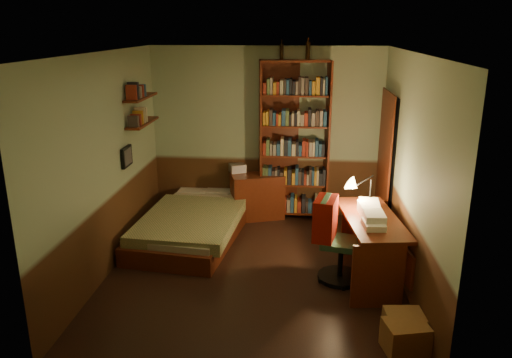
# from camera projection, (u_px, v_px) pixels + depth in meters

# --- Properties ---
(floor) EXTENTS (3.50, 4.00, 0.02)m
(floor) POSITION_uv_depth(u_px,v_px,m) (254.00, 271.00, 6.12)
(floor) COLOR black
(floor) RESTS_ON ground
(ceiling) EXTENTS (3.50, 4.00, 0.02)m
(ceiling) POSITION_uv_depth(u_px,v_px,m) (254.00, 52.00, 5.35)
(ceiling) COLOR silver
(ceiling) RESTS_ON wall_back
(wall_back) EXTENTS (3.50, 0.02, 2.60)m
(wall_back) POSITION_uv_depth(u_px,v_px,m) (266.00, 133.00, 7.65)
(wall_back) COLOR #92A883
(wall_back) RESTS_ON ground
(wall_left) EXTENTS (0.02, 4.00, 2.60)m
(wall_left) POSITION_uv_depth(u_px,v_px,m) (106.00, 165.00, 5.89)
(wall_left) COLOR #92A883
(wall_left) RESTS_ON ground
(wall_right) EXTENTS (0.02, 4.00, 2.60)m
(wall_right) POSITION_uv_depth(u_px,v_px,m) (410.00, 173.00, 5.59)
(wall_right) COLOR #92A883
(wall_right) RESTS_ON ground
(wall_front) EXTENTS (3.50, 0.02, 2.60)m
(wall_front) POSITION_uv_depth(u_px,v_px,m) (230.00, 240.00, 3.82)
(wall_front) COLOR #92A883
(wall_front) RESTS_ON ground
(doorway) EXTENTS (0.06, 0.90, 2.00)m
(doorway) POSITION_uv_depth(u_px,v_px,m) (386.00, 167.00, 6.92)
(doorway) COLOR black
(doorway) RESTS_ON ground
(door_trim) EXTENTS (0.02, 0.98, 2.08)m
(door_trim) POSITION_uv_depth(u_px,v_px,m) (384.00, 167.00, 6.92)
(door_trim) COLOR #491B0D
(door_trim) RESTS_ON ground
(bed) EXTENTS (1.47, 2.37, 0.66)m
(bed) POSITION_uv_depth(u_px,v_px,m) (193.00, 214.00, 7.03)
(bed) COLOR olive
(bed) RESTS_ON ground
(dresser) EXTENTS (0.87, 0.62, 0.70)m
(dresser) POSITION_uv_depth(u_px,v_px,m) (257.00, 196.00, 7.71)
(dresser) COLOR #541F0E
(dresser) RESTS_ON ground
(mini_stereo) EXTENTS (0.29, 0.26, 0.13)m
(mini_stereo) POSITION_uv_depth(u_px,v_px,m) (238.00, 168.00, 7.73)
(mini_stereo) COLOR #B2B2B7
(mini_stereo) RESTS_ON dresser
(bookshelf) EXTENTS (1.07, 0.46, 2.41)m
(bookshelf) POSITION_uv_depth(u_px,v_px,m) (294.00, 142.00, 7.49)
(bookshelf) COLOR #541F0E
(bookshelf) RESTS_ON ground
(bottle_left) EXTENTS (0.06, 0.06, 0.22)m
(bottle_left) POSITION_uv_depth(u_px,v_px,m) (282.00, 52.00, 7.22)
(bottle_left) COLOR black
(bottle_left) RESTS_ON bookshelf
(bottle_right) EXTENTS (0.07, 0.07, 0.24)m
(bottle_right) POSITION_uv_depth(u_px,v_px,m) (308.00, 51.00, 7.19)
(bottle_right) COLOR black
(bottle_right) RESTS_ON bookshelf
(desk) EXTENTS (0.76, 1.48, 0.76)m
(desk) POSITION_uv_depth(u_px,v_px,m) (370.00, 247.00, 5.87)
(desk) COLOR #541F0E
(desk) RESTS_ON ground
(paper_stack) EXTENTS (0.24, 0.32, 0.12)m
(paper_stack) POSITION_uv_depth(u_px,v_px,m) (369.00, 206.00, 5.94)
(paper_stack) COLOR silver
(paper_stack) RESTS_ON desk
(desk_lamp) EXTENTS (0.25, 0.25, 0.65)m
(desk_lamp) POSITION_uv_depth(u_px,v_px,m) (371.00, 182.00, 5.99)
(desk_lamp) COLOR black
(desk_lamp) RESTS_ON desk
(office_chair) EXTENTS (0.62, 0.57, 1.07)m
(office_chair) POSITION_uv_depth(u_px,v_px,m) (342.00, 238.00, 5.75)
(office_chair) COLOR #2E5537
(office_chair) RESTS_ON ground
(red_jacket) EXTENTS (0.28, 0.44, 0.49)m
(red_jacket) POSITION_uv_depth(u_px,v_px,m) (321.00, 168.00, 5.74)
(red_jacket) COLOR #A41509
(red_jacket) RESTS_ON office_chair
(wall_shelf_lower) EXTENTS (0.20, 0.90, 0.03)m
(wall_shelf_lower) POSITION_uv_depth(u_px,v_px,m) (143.00, 123.00, 6.84)
(wall_shelf_lower) COLOR #541F0E
(wall_shelf_lower) RESTS_ON wall_left
(wall_shelf_upper) EXTENTS (0.20, 0.90, 0.03)m
(wall_shelf_upper) POSITION_uv_depth(u_px,v_px,m) (141.00, 97.00, 6.73)
(wall_shelf_upper) COLOR #541F0E
(wall_shelf_upper) RESTS_ON wall_left
(framed_picture) EXTENTS (0.04, 0.32, 0.26)m
(framed_picture) POSITION_uv_depth(u_px,v_px,m) (127.00, 157.00, 6.47)
(framed_picture) COLOR black
(framed_picture) RESTS_ON wall_left
(cardboard_box_a) EXTENTS (0.44, 0.38, 0.29)m
(cardboard_box_a) POSITION_uv_depth(u_px,v_px,m) (405.00, 337.00, 4.57)
(cardboard_box_a) COLOR olive
(cardboard_box_a) RESTS_ON ground
(cardboard_box_b) EXTENTS (0.38, 0.33, 0.25)m
(cardboard_box_b) POSITION_uv_depth(u_px,v_px,m) (404.00, 325.00, 4.79)
(cardboard_box_b) COLOR olive
(cardboard_box_b) RESTS_ON ground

